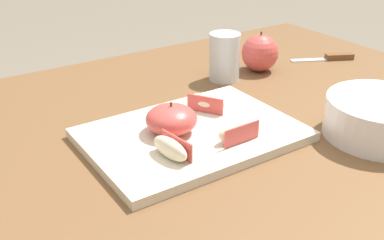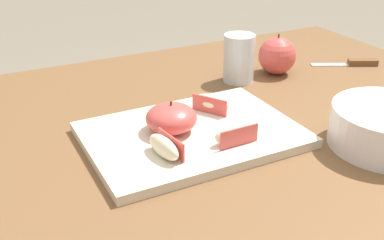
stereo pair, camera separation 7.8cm
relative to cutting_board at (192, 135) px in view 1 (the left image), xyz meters
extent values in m
cube|color=brown|center=(0.07, -0.01, -0.02)|extent=(1.23, 0.96, 0.03)
cube|color=brown|center=(0.62, 0.42, -0.41)|extent=(0.06, 0.06, 0.74)
cube|color=beige|center=(0.00, 0.00, 0.00)|extent=(0.36, 0.25, 0.02)
ellipsoid|color=#D14C47|center=(-0.03, 0.02, 0.03)|extent=(0.09, 0.09, 0.05)
cylinder|color=#4C3319|center=(-0.03, 0.02, 0.06)|extent=(0.00, 0.00, 0.01)
ellipsoid|color=beige|center=(0.04, -0.07, 0.02)|extent=(0.07, 0.03, 0.03)
cube|color=#D14C47|center=(0.04, -0.08, 0.02)|extent=(0.07, 0.00, 0.03)
ellipsoid|color=beige|center=(-0.08, -0.06, 0.02)|extent=(0.03, 0.08, 0.03)
cube|color=#D14C47|center=(-0.06, -0.05, 0.02)|extent=(0.01, 0.07, 0.03)
ellipsoid|color=beige|center=(0.07, 0.05, 0.02)|extent=(0.06, 0.07, 0.03)
cube|color=#D14C47|center=(0.06, 0.05, 0.02)|extent=(0.04, 0.06, 0.03)
cube|color=silver|center=(0.47, 0.18, -0.01)|extent=(0.09, 0.06, 0.00)
cube|color=brown|center=(0.54, 0.14, 0.00)|extent=(0.07, 0.05, 0.01)
sphere|color=#D14C47|center=(0.32, 0.19, 0.03)|extent=(0.09, 0.09, 0.09)
cylinder|color=#4C3319|center=(0.32, 0.19, 0.08)|extent=(0.00, 0.00, 0.01)
cylinder|color=white|center=(0.28, -0.17, 0.03)|extent=(0.19, 0.19, 0.07)
cylinder|color=white|center=(0.28, -0.17, 0.03)|extent=(0.16, 0.16, 0.06)
cylinder|color=silver|center=(0.22, 0.20, 0.04)|extent=(0.07, 0.07, 0.10)
camera|label=1|loc=(-0.39, -0.59, 0.38)|focal=43.81mm
camera|label=2|loc=(-0.32, -0.63, 0.38)|focal=43.81mm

